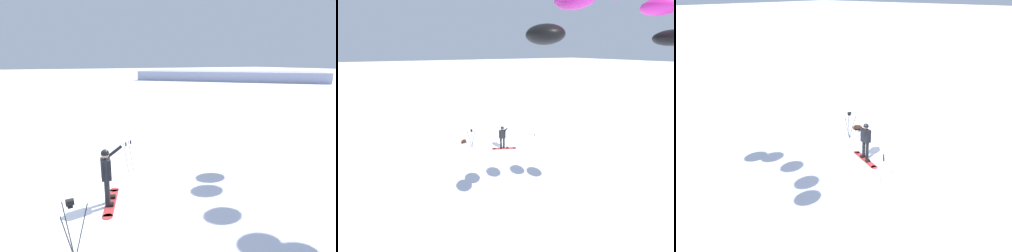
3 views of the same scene
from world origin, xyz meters
The scene contains 7 objects.
ground_plane centered at (0.00, 0.00, 0.00)m, with size 300.00×300.00×0.00m, color white.
snowboarder centered at (0.38, 0.61, 1.02)m, with size 0.47×0.69×1.70m.
snowboard centered at (0.29, 0.72, 0.02)m, with size 1.70×0.84×0.10m.
traction_kite centered at (1.44, 9.30, 7.55)m, with size 5.00×1.74×1.49m.
gear_bag_large centered at (2.60, -1.61, 0.13)m, with size 0.60×0.58×0.24m.
camera_tripod centered at (2.27, -0.54, 0.99)m, with size 0.59×0.56×1.39m.
ski_poles centered at (-1.39, 1.82, 0.82)m, with size 0.32×0.40×1.25m.
Camera 2 is at (6.62, 13.24, 6.71)m, focal length 22.86 mm.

